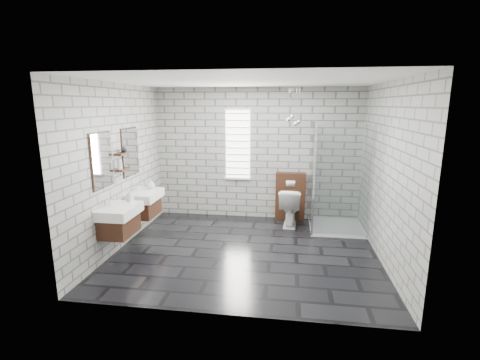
% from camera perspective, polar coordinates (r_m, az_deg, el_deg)
% --- Properties ---
extents(floor, '(4.20, 3.60, 0.02)m').
position_cam_1_polar(floor, '(5.85, 0.97, -11.62)').
color(floor, black).
rests_on(floor, ground).
extents(ceiling, '(4.20, 3.60, 0.02)m').
position_cam_1_polar(ceiling, '(5.35, 1.08, 16.04)').
color(ceiling, white).
rests_on(ceiling, wall_back).
extents(wall_back, '(4.20, 0.02, 2.70)m').
position_cam_1_polar(wall_back, '(7.21, 2.81, 4.24)').
color(wall_back, '#A4A39E').
rests_on(wall_back, floor).
extents(wall_front, '(4.20, 0.02, 2.70)m').
position_cam_1_polar(wall_front, '(3.69, -2.49, -3.60)').
color(wall_front, '#A4A39E').
rests_on(wall_front, floor).
extents(wall_left, '(0.02, 3.60, 2.70)m').
position_cam_1_polar(wall_left, '(6.07, -19.18, 2.03)').
color(wall_left, '#A4A39E').
rests_on(wall_left, floor).
extents(wall_right, '(0.02, 3.60, 2.70)m').
position_cam_1_polar(wall_right, '(5.59, 23.02, 0.89)').
color(wall_right, '#A4A39E').
rests_on(wall_right, floor).
extents(vanity_left, '(0.47, 0.70, 1.57)m').
position_cam_1_polar(vanity_left, '(5.63, -19.49, -4.99)').
color(vanity_left, '#3A1F12').
rests_on(vanity_left, wall_left).
extents(vanity_right, '(0.47, 0.70, 1.57)m').
position_cam_1_polar(vanity_right, '(6.44, -15.68, -2.59)').
color(vanity_right, '#3A1F12').
rests_on(vanity_right, wall_left).
extents(shelf_lower, '(0.14, 0.30, 0.03)m').
position_cam_1_polar(shelf_lower, '(5.99, -18.70, 1.65)').
color(shelf_lower, '#3A1F12').
rests_on(shelf_lower, wall_left).
extents(shelf_upper, '(0.14, 0.30, 0.03)m').
position_cam_1_polar(shelf_upper, '(5.95, -18.87, 4.11)').
color(shelf_upper, '#3A1F12').
rests_on(shelf_upper, wall_left).
extents(window, '(0.56, 0.05, 1.48)m').
position_cam_1_polar(window, '(7.21, -0.37, 5.86)').
color(window, white).
rests_on(window, wall_back).
extents(cistern_panel, '(0.60, 0.20, 1.00)m').
position_cam_1_polar(cistern_panel, '(7.24, 8.23, -2.70)').
color(cistern_panel, '#3A1F12').
rests_on(cistern_panel, floor).
extents(flush_plate, '(0.18, 0.01, 0.12)m').
position_cam_1_polar(flush_plate, '(7.07, 8.30, -0.57)').
color(flush_plate, silver).
rests_on(flush_plate, cistern_panel).
extents(shower_enclosure, '(1.00, 1.00, 2.03)m').
position_cam_1_polar(shower_enclosure, '(6.80, 14.96, -3.98)').
color(shower_enclosure, white).
rests_on(shower_enclosure, floor).
extents(pendant_cluster, '(0.28, 0.21, 0.73)m').
position_cam_1_polar(pendant_cluster, '(6.68, 8.69, 9.79)').
color(pendant_cluster, silver).
rests_on(pendant_cluster, ceiling).
extents(toilet, '(0.45, 0.75, 0.75)m').
position_cam_1_polar(toilet, '(6.99, 8.19, -4.33)').
color(toilet, white).
rests_on(toilet, floor).
extents(soap_bottle_a, '(0.11, 0.11, 0.19)m').
position_cam_1_polar(soap_bottle_a, '(5.79, -17.61, -2.43)').
color(soap_bottle_a, '#B2B2B2').
rests_on(soap_bottle_a, vanity_left).
extents(soap_bottle_b, '(0.18, 0.18, 0.18)m').
position_cam_1_polar(soap_bottle_b, '(6.55, -14.45, -0.61)').
color(soap_bottle_b, '#B2B2B2').
rests_on(soap_bottle_b, vanity_right).
extents(soap_bottle_c, '(0.10, 0.10, 0.23)m').
position_cam_1_polar(soap_bottle_c, '(5.87, -19.17, 2.68)').
color(soap_bottle_c, '#B2B2B2').
rests_on(soap_bottle_c, shelf_lower).
extents(vase, '(0.12, 0.12, 0.10)m').
position_cam_1_polar(vase, '(6.00, -18.51, 4.82)').
color(vase, '#B2B2B2').
rests_on(vase, shelf_upper).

